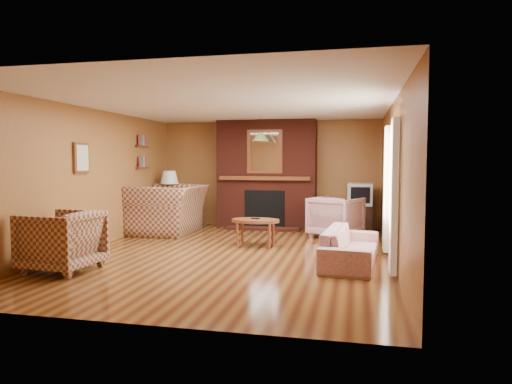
% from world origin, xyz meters
% --- Properties ---
extents(floor, '(6.50, 6.50, 0.00)m').
position_xyz_m(floor, '(0.00, 0.00, 0.00)').
color(floor, '#4A210F').
rests_on(floor, ground).
extents(ceiling, '(6.50, 6.50, 0.00)m').
position_xyz_m(ceiling, '(0.00, 0.00, 2.40)').
color(ceiling, silver).
rests_on(ceiling, wall_back).
extents(wall_back, '(6.50, 0.00, 6.50)m').
position_xyz_m(wall_back, '(0.00, 3.25, 1.20)').
color(wall_back, '#9B682F').
rests_on(wall_back, floor).
extents(wall_front, '(6.50, 0.00, 6.50)m').
position_xyz_m(wall_front, '(0.00, -3.25, 1.20)').
color(wall_front, '#9B682F').
rests_on(wall_front, floor).
extents(wall_left, '(0.00, 6.50, 6.50)m').
position_xyz_m(wall_left, '(-2.50, 0.00, 1.20)').
color(wall_left, '#9B682F').
rests_on(wall_left, floor).
extents(wall_right, '(0.00, 6.50, 6.50)m').
position_xyz_m(wall_right, '(2.50, 0.00, 1.20)').
color(wall_right, '#9B682F').
rests_on(wall_right, floor).
extents(fireplace, '(2.20, 0.82, 2.40)m').
position_xyz_m(fireplace, '(0.00, 2.98, 1.18)').
color(fireplace, '#4B1910').
rests_on(fireplace, floor).
extents(window_right, '(0.10, 1.85, 2.00)m').
position_xyz_m(window_right, '(2.45, -0.20, 1.13)').
color(window_right, beige).
rests_on(window_right, wall_right).
extents(bookshelf, '(0.09, 0.55, 0.71)m').
position_xyz_m(bookshelf, '(-2.44, 1.90, 1.67)').
color(bookshelf, brown).
rests_on(bookshelf, wall_left).
extents(botanical_print, '(0.05, 0.40, 0.50)m').
position_xyz_m(botanical_print, '(-2.47, -0.30, 1.55)').
color(botanical_print, brown).
rests_on(botanical_print, wall_left).
extents(pendant_light, '(0.36, 0.36, 0.48)m').
position_xyz_m(pendant_light, '(0.00, 2.30, 2.00)').
color(pendant_light, black).
rests_on(pendant_light, ceiling).
extents(plaid_loveseat, '(1.35, 1.54, 0.99)m').
position_xyz_m(plaid_loveseat, '(-1.85, 1.82, 0.50)').
color(plaid_loveseat, maroon).
rests_on(plaid_loveseat, floor).
extents(plaid_armchair, '(0.97, 0.95, 0.83)m').
position_xyz_m(plaid_armchair, '(-1.95, -1.59, 0.41)').
color(plaid_armchair, maroon).
rests_on(plaid_armchair, floor).
extents(floral_sofa, '(0.86, 1.85, 0.52)m').
position_xyz_m(floral_sofa, '(1.90, -0.31, 0.26)').
color(floral_sofa, '#C2AE97').
rests_on(floral_sofa, floor).
extents(floral_armchair, '(1.16, 1.17, 0.81)m').
position_xyz_m(floral_armchair, '(1.58, 1.97, 0.40)').
color(floral_armchair, '#C2AE97').
rests_on(floral_armchair, floor).
extents(coffee_table, '(0.85, 0.53, 0.50)m').
position_xyz_m(coffee_table, '(0.24, 0.73, 0.42)').
color(coffee_table, brown).
rests_on(coffee_table, floor).
extents(side_table, '(0.46, 0.46, 0.61)m').
position_xyz_m(side_table, '(-2.10, 2.45, 0.30)').
color(side_table, brown).
rests_on(side_table, floor).
extents(table_lamp, '(0.40, 0.40, 0.67)m').
position_xyz_m(table_lamp, '(-2.10, 2.45, 0.98)').
color(table_lamp, silver).
rests_on(table_lamp, side_table).
extents(tv_stand, '(0.53, 0.48, 0.56)m').
position_xyz_m(tv_stand, '(2.05, 2.80, 0.28)').
color(tv_stand, black).
rests_on(tv_stand, floor).
extents(crt_tv, '(0.52, 0.52, 0.47)m').
position_xyz_m(crt_tv, '(2.05, 2.79, 0.80)').
color(crt_tv, '#A4A7AC').
rests_on(crt_tv, tv_stand).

